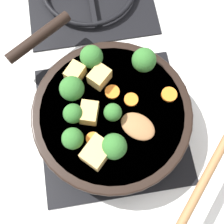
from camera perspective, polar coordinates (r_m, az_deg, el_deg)
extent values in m
plane|color=silver|center=(0.68, 0.00, -2.35)|extent=(2.40, 2.40, 0.00)
cube|color=black|center=(0.68, 0.00, -2.25)|extent=(0.31, 0.31, 0.01)
torus|color=black|center=(0.66, 0.00, -1.86)|extent=(0.24, 0.24, 0.01)
cube|color=black|center=(0.66, 0.00, -1.86)|extent=(0.01, 0.23, 0.01)
cube|color=black|center=(0.66, 0.00, -1.86)|extent=(0.23, 0.01, 0.01)
cylinder|color=black|center=(0.63, 0.00, -0.90)|extent=(0.30, 0.30, 0.06)
cylinder|color=brown|center=(0.62, 0.00, -0.79)|extent=(0.28, 0.28, 0.05)
torus|color=black|center=(0.60, 0.00, -0.12)|extent=(0.31, 0.31, 0.01)
cylinder|color=black|center=(0.70, -13.29, 13.17)|extent=(0.15, 0.11, 0.02)
ellipsoid|color=olive|center=(0.58, 4.74, -2.63)|extent=(0.08, 0.08, 0.01)
cylinder|color=olive|center=(0.59, 17.49, -10.02)|extent=(0.17, 0.18, 0.02)
cube|color=tan|center=(0.58, -4.19, -0.30)|extent=(0.04, 0.05, 0.03)
cube|color=tan|center=(0.56, -2.80, -7.42)|extent=(0.06, 0.06, 0.04)
cube|color=tan|center=(0.61, -2.30, 6.46)|extent=(0.05, 0.05, 0.03)
cube|color=tan|center=(0.61, -6.76, 7.11)|extent=(0.05, 0.05, 0.03)
cylinder|color=#709956|center=(0.57, 0.32, -6.83)|extent=(0.01, 0.01, 0.01)
sphere|color=#2D6628|center=(0.55, 0.34, -6.33)|extent=(0.05, 0.05, 0.05)
cylinder|color=#709956|center=(0.63, 5.67, 8.42)|extent=(0.01, 0.01, 0.01)
sphere|color=#2D6628|center=(0.61, 5.88, 9.44)|extent=(0.05, 0.05, 0.05)
cylinder|color=#709956|center=(0.59, 0.37, -0.61)|extent=(0.01, 0.01, 0.01)
sphere|color=#2D6628|center=(0.57, 0.38, -0.03)|extent=(0.03, 0.03, 0.03)
cylinder|color=#709956|center=(0.58, -6.97, -5.32)|extent=(0.01, 0.01, 0.01)
sphere|color=#2D6628|center=(0.56, -7.21, -4.83)|extent=(0.04, 0.04, 0.04)
cylinder|color=#709956|center=(0.59, -6.92, -0.79)|extent=(0.01, 0.01, 0.01)
sphere|color=#2D6628|center=(0.57, -7.15, -0.18)|extent=(0.04, 0.04, 0.04)
cylinder|color=#709956|center=(0.61, -7.09, 3.41)|extent=(0.01, 0.01, 0.01)
sphere|color=#2D6628|center=(0.59, -7.36, 4.27)|extent=(0.05, 0.05, 0.05)
cylinder|color=#709956|center=(0.63, -3.64, 9.06)|extent=(0.01, 0.01, 0.01)
sphere|color=#2D6628|center=(0.61, -3.77, 10.06)|extent=(0.05, 0.05, 0.05)
cylinder|color=orange|center=(0.60, 3.52, 2.28)|extent=(0.03, 0.03, 0.01)
cylinder|color=orange|center=(0.61, 0.04, 3.71)|extent=(0.03, 0.03, 0.01)
cylinder|color=orange|center=(0.58, -3.53, -4.92)|extent=(0.03, 0.03, 0.01)
cylinder|color=orange|center=(0.62, 10.42, 3.18)|extent=(0.03, 0.03, 0.01)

